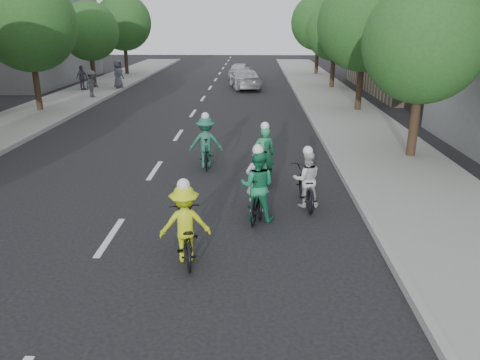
{
  "coord_description": "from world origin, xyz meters",
  "views": [
    {
      "loc": [
        3.24,
        -9.54,
        4.66
      ],
      "look_at": [
        2.92,
        1.17,
        1.0
      ],
      "focal_mm": 35.0,
      "sensor_mm": 36.0,
      "label": 1
    }
  ],
  "objects_px": {
    "cyclist_2": "(206,146)",
    "cyclist_3": "(257,190)",
    "spectator_0": "(92,84)",
    "cyclist_1": "(306,184)",
    "cyclist_4": "(264,161)",
    "cyclist_5": "(186,230)",
    "spectator_2": "(118,74)",
    "spectator_1": "(82,78)",
    "follow_car_trail": "(240,70)",
    "cyclist_0": "(257,191)",
    "follow_car_lead": "(245,79)"
  },
  "relations": [
    {
      "from": "cyclist_2",
      "to": "cyclist_3",
      "type": "bearing_deg",
      "value": 109.3
    },
    {
      "from": "cyclist_3",
      "to": "spectator_0",
      "type": "distance_m",
      "value": 20.44
    },
    {
      "from": "cyclist_1",
      "to": "cyclist_4",
      "type": "xyz_separation_m",
      "value": [
        -1.06,
        1.97,
        0.05
      ]
    },
    {
      "from": "cyclist_5",
      "to": "spectator_2",
      "type": "distance_m",
      "value": 25.8
    },
    {
      "from": "spectator_1",
      "to": "cyclist_2",
      "type": "bearing_deg",
      "value": -125.81
    },
    {
      "from": "cyclist_1",
      "to": "cyclist_2",
      "type": "relative_size",
      "value": 1.08
    },
    {
      "from": "follow_car_trail",
      "to": "cyclist_0",
      "type": "bearing_deg",
      "value": 98.51
    },
    {
      "from": "cyclist_2",
      "to": "cyclist_0",
      "type": "bearing_deg",
      "value": 106.77
    },
    {
      "from": "cyclist_1",
      "to": "cyclist_4",
      "type": "bearing_deg",
      "value": -66.0
    },
    {
      "from": "cyclist_2",
      "to": "spectator_1",
      "type": "xyz_separation_m",
      "value": [
        -10.19,
        17.07,
        0.26
      ]
    },
    {
      "from": "cyclist_1",
      "to": "spectator_2",
      "type": "bearing_deg",
      "value": -67.32
    },
    {
      "from": "follow_car_trail",
      "to": "spectator_2",
      "type": "height_order",
      "value": "spectator_2"
    },
    {
      "from": "spectator_0",
      "to": "cyclist_1",
      "type": "bearing_deg",
      "value": -127.6
    },
    {
      "from": "cyclist_1",
      "to": "follow_car_lead",
      "type": "bearing_deg",
      "value": -89.14
    },
    {
      "from": "cyclist_3",
      "to": "spectator_0",
      "type": "xyz_separation_m",
      "value": [
        -10.15,
        17.75,
        0.38
      ]
    },
    {
      "from": "cyclist_5",
      "to": "cyclist_2",
      "type": "bearing_deg",
      "value": -99.21
    },
    {
      "from": "follow_car_lead",
      "to": "cyclist_5",
      "type": "bearing_deg",
      "value": 78.6
    },
    {
      "from": "cyclist_2",
      "to": "follow_car_lead",
      "type": "relative_size",
      "value": 0.39
    },
    {
      "from": "follow_car_lead",
      "to": "spectator_2",
      "type": "height_order",
      "value": "spectator_2"
    },
    {
      "from": "cyclist_3",
      "to": "cyclist_5",
      "type": "height_order",
      "value": "cyclist_3"
    },
    {
      "from": "follow_car_lead",
      "to": "spectator_2",
      "type": "xyz_separation_m",
      "value": [
        -8.88,
        -1.06,
        0.43
      ]
    },
    {
      "from": "cyclist_0",
      "to": "cyclist_3",
      "type": "bearing_deg",
      "value": -81.13
    },
    {
      "from": "follow_car_lead",
      "to": "follow_car_trail",
      "type": "distance_m",
      "value": 6.34
    },
    {
      "from": "cyclist_3",
      "to": "follow_car_lead",
      "type": "distance_m",
      "value": 22.94
    },
    {
      "from": "cyclist_5",
      "to": "follow_car_lead",
      "type": "bearing_deg",
      "value": -102.74
    },
    {
      "from": "cyclist_1",
      "to": "spectator_1",
      "type": "relative_size",
      "value": 1.21
    },
    {
      "from": "cyclist_2",
      "to": "spectator_2",
      "type": "bearing_deg",
      "value": -70.83
    },
    {
      "from": "follow_car_trail",
      "to": "spectator_0",
      "type": "relative_size",
      "value": 2.44
    },
    {
      "from": "spectator_0",
      "to": "spectator_2",
      "type": "height_order",
      "value": "spectator_2"
    },
    {
      "from": "cyclist_2",
      "to": "spectator_0",
      "type": "height_order",
      "value": "cyclist_2"
    },
    {
      "from": "cyclist_0",
      "to": "spectator_2",
      "type": "relative_size",
      "value": 0.98
    },
    {
      "from": "follow_car_lead",
      "to": "follow_car_trail",
      "type": "height_order",
      "value": "follow_car_lead"
    },
    {
      "from": "cyclist_0",
      "to": "cyclist_1",
      "type": "relative_size",
      "value": 0.95
    },
    {
      "from": "cyclist_2",
      "to": "cyclist_4",
      "type": "height_order",
      "value": "cyclist_2"
    },
    {
      "from": "cyclist_3",
      "to": "cyclist_4",
      "type": "distance_m",
      "value": 2.42
    },
    {
      "from": "cyclist_2",
      "to": "cyclist_5",
      "type": "bearing_deg",
      "value": 87.33
    },
    {
      "from": "cyclist_2",
      "to": "cyclist_5",
      "type": "height_order",
      "value": "cyclist_2"
    },
    {
      "from": "follow_car_lead",
      "to": "cyclist_4",
      "type": "bearing_deg",
      "value": 82.93
    },
    {
      "from": "cyclist_2",
      "to": "follow_car_trail",
      "type": "height_order",
      "value": "cyclist_2"
    },
    {
      "from": "cyclist_0",
      "to": "cyclist_3",
      "type": "height_order",
      "value": "cyclist_0"
    },
    {
      "from": "spectator_2",
      "to": "cyclist_5",
      "type": "bearing_deg",
      "value": -144.12
    },
    {
      "from": "cyclist_4",
      "to": "follow_car_trail",
      "type": "relative_size",
      "value": 0.47
    },
    {
      "from": "follow_car_trail",
      "to": "cyclist_5",
      "type": "bearing_deg",
      "value": 95.7
    },
    {
      "from": "cyclist_3",
      "to": "spectator_2",
      "type": "height_order",
      "value": "spectator_2"
    },
    {
      "from": "spectator_1",
      "to": "follow_car_trail",
      "type": "bearing_deg",
      "value": -28.24
    },
    {
      "from": "cyclist_2",
      "to": "spectator_1",
      "type": "relative_size",
      "value": 1.12
    },
    {
      "from": "cyclist_2",
      "to": "follow_car_trail",
      "type": "xyz_separation_m",
      "value": [
        0.35,
        25.44,
        -0.05
      ]
    },
    {
      "from": "cyclist_2",
      "to": "spectator_2",
      "type": "height_order",
      "value": "spectator_2"
    },
    {
      "from": "cyclist_1",
      "to": "spectator_0",
      "type": "bearing_deg",
      "value": -60.9
    },
    {
      "from": "cyclist_1",
      "to": "cyclist_3",
      "type": "bearing_deg",
      "value": 14.62
    }
  ]
}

